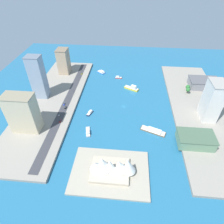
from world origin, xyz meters
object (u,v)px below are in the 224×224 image
(tower_tall_glass, at_px, (38,77))
(suv_black, at_px, (66,108))
(hotel_broad_white, at_px, (212,101))
(terminal_long_green, at_px, (195,139))
(van_white, at_px, (59,114))
(ferry_yellow_fast, at_px, (132,88))
(taxi_yellow_cab, at_px, (82,73))
(hatchback_blue, at_px, (64,104))
(office_block_beige, at_px, (23,113))
(opera_landmark, at_px, (112,166))
(barge_flat_brown, at_px, (153,131))
(tugboat_red, at_px, (118,77))
(pickup_red, at_px, (60,121))
(apartment_midrise_tan, at_px, (64,61))
(yacht_sleek_gray, at_px, (88,132))
(warehouse_low_gray, at_px, (204,83))
(traffic_light_waterfront, at_px, (74,92))
(patrol_launch_navy, at_px, (90,113))
(catamaran_blue, at_px, (101,72))

(tower_tall_glass, xyz_separation_m, suv_black, (-39.92, 24.88, -28.50))
(tower_tall_glass, height_order, hotel_broad_white, tower_tall_glass)
(terminal_long_green, distance_m, van_white, 159.62)
(ferry_yellow_fast, xyz_separation_m, taxi_yellow_cab, (84.76, -35.21, 1.65))
(tower_tall_glass, height_order, van_white, tower_tall_glass)
(hatchback_blue, bearing_deg, office_block_beige, 60.17)
(suv_black, xyz_separation_m, opera_landmark, (-68.78, 86.95, 5.89))
(terminal_long_green, bearing_deg, tower_tall_glass, -20.24)
(barge_flat_brown, height_order, tugboat_red, barge_flat_brown)
(office_block_beige, height_order, pickup_red, office_block_beige)
(apartment_midrise_tan, xyz_separation_m, hatchback_blue, (-24.06, 89.63, -19.21))
(van_white, bearing_deg, ferry_yellow_fast, -141.05)
(terminal_long_green, bearing_deg, yacht_sleek_gray, -3.95)
(opera_landmark, bearing_deg, pickup_red, -42.10)
(warehouse_low_gray, distance_m, traffic_light_waterfront, 192.10)
(barge_flat_brown, xyz_separation_m, terminal_long_green, (-40.89, 16.66, 7.71))
(yacht_sleek_gray, xyz_separation_m, taxi_yellow_cab, (36.04, -131.77, 2.59))
(warehouse_low_gray, bearing_deg, hatchback_blue, 17.91)
(suv_black, bearing_deg, yacht_sleek_gray, 134.06)
(hotel_broad_white, height_order, pickup_red, hotel_broad_white)
(ferry_yellow_fast, xyz_separation_m, tugboat_red, (22.59, -32.55, -1.08))
(patrol_launch_navy, xyz_separation_m, warehouse_low_gray, (-159.30, -74.83, 8.05))
(suv_black, distance_m, pickup_red, 25.61)
(catamaran_blue, xyz_separation_m, suv_black, (32.37, 107.17, 2.49))
(patrol_launch_navy, xyz_separation_m, yacht_sleek_gray, (-4.13, 33.96, 0.13))
(yacht_sleek_gray, xyz_separation_m, hotel_broad_white, (-140.07, -37.72, 25.80))
(barge_flat_brown, distance_m, van_white, 116.44)
(yacht_sleek_gray, bearing_deg, catamaran_blue, -88.26)
(taxi_yellow_cab, bearing_deg, van_white, 87.46)
(tower_tall_glass, height_order, suv_black, tower_tall_glass)
(warehouse_low_gray, relative_size, traffic_light_waterfront, 6.56)
(terminal_long_green, height_order, taxi_yellow_cab, terminal_long_green)
(ferry_yellow_fast, xyz_separation_m, hotel_broad_white, (-91.35, 58.85, 24.87))
(yacht_sleek_gray, distance_m, hotel_broad_white, 147.33)
(patrol_launch_navy, height_order, tugboat_red, tugboat_red)
(barge_flat_brown, height_order, pickup_red, pickup_red)
(catamaran_blue, height_order, yacht_sleek_gray, yacht_sleek_gray)
(suv_black, bearing_deg, ferry_yellow_fast, -145.60)
(office_block_beige, relative_size, hatchback_blue, 10.12)
(barge_flat_brown, bearing_deg, suv_black, -14.76)
(van_white, bearing_deg, terminal_long_green, 168.37)
(warehouse_low_gray, distance_m, hatchback_blue, 206.06)
(catamaran_blue, relative_size, suv_black, 3.44)
(apartment_midrise_tan, relative_size, suv_black, 8.86)
(ferry_yellow_fast, distance_m, warehouse_low_gray, 107.38)
(traffic_light_waterfront, bearing_deg, catamaran_blue, -111.04)
(hatchback_blue, bearing_deg, catamaran_blue, -110.06)
(van_white, relative_size, suv_black, 0.95)
(yacht_sleek_gray, xyz_separation_m, suv_black, (36.79, -38.02, 2.55))
(suv_black, bearing_deg, pickup_red, 91.98)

